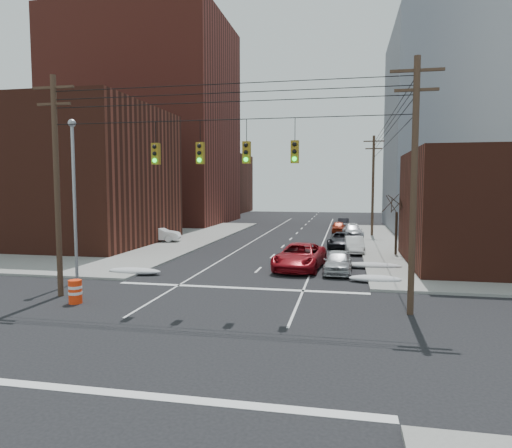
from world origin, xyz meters
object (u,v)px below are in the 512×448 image
at_px(parked_car_d, 353,231).
at_px(construction_barrel, 75,291).
at_px(parked_car_a, 338,262).
at_px(parked_car_b, 354,245).
at_px(lot_car_d, 101,230).
at_px(lot_car_a, 157,234).
at_px(lot_car_c, 70,238).
at_px(red_pickup, 300,256).
at_px(parked_car_f, 343,223).
at_px(lot_car_b, 133,232).
at_px(parked_car_e, 338,227).
at_px(parked_car_c, 342,240).

xyz_separation_m(parked_car_d, construction_barrel, (-13.32, -30.99, -0.11)).
distance_m(parked_car_a, parked_car_b, 9.21).
bearing_deg(lot_car_d, lot_car_a, -116.65).
distance_m(parked_car_b, lot_car_c, 25.50).
height_order(red_pickup, parked_car_a, red_pickup).
bearing_deg(lot_car_c, parked_car_b, -104.77).
distance_m(parked_car_f, lot_car_b, 28.21).
relative_size(parked_car_f, lot_car_a, 0.84).
bearing_deg(construction_barrel, parked_car_f, 74.05).
relative_size(parked_car_e, lot_car_a, 0.88).
bearing_deg(red_pickup, construction_barrel, -125.15).
xyz_separation_m(parked_car_b, parked_car_f, (-1.10, 23.59, -0.06)).
bearing_deg(construction_barrel, parked_car_e, 71.87).
distance_m(parked_car_d, construction_barrel, 33.73).
height_order(parked_car_c, lot_car_c, lot_car_c).
distance_m(parked_car_c, lot_car_b, 21.26).
relative_size(parked_car_c, parked_car_d, 1.04).
relative_size(lot_car_a, construction_barrel, 3.97).
height_order(parked_car_e, lot_car_c, lot_car_c).
height_order(parked_car_c, parked_car_f, parked_car_c).
height_order(parked_car_b, lot_car_c, lot_car_c).
bearing_deg(lot_car_a, parked_car_c, -97.47).
bearing_deg(parked_car_c, lot_car_b, 179.80).
bearing_deg(lot_car_b, construction_barrel, -175.04).
height_order(parked_car_a, parked_car_c, parked_car_a).
xyz_separation_m(parked_car_e, construction_barrel, (-11.72, -35.77, -0.09)).
distance_m(parked_car_b, parked_car_c, 3.52).
bearing_deg(parked_car_a, lot_car_a, 146.89).
xyz_separation_m(lot_car_c, construction_barrel, (12.15, -17.97, -0.22)).
bearing_deg(lot_car_a, parked_car_d, -73.37).
relative_size(parked_car_f, lot_car_d, 0.86).
height_order(parked_car_c, lot_car_b, lot_car_b).
distance_m(red_pickup, lot_car_c, 22.84).
bearing_deg(parked_car_e, parked_car_d, -72.28).
xyz_separation_m(parked_car_c, parked_car_f, (-0.03, 20.23, -0.07)).
distance_m(parked_car_b, lot_car_a, 19.09).
relative_size(parked_car_a, lot_car_a, 0.97).
relative_size(parked_car_a, lot_car_c, 0.98).
bearing_deg(lot_car_a, parked_car_a, -132.97).
relative_size(parked_car_c, parked_car_e, 1.26).
bearing_deg(parked_car_c, construction_barrel, -114.46).
bearing_deg(lot_car_a, construction_barrel, -174.21).
xyz_separation_m(parked_car_c, lot_car_d, (-25.26, 2.34, 0.21)).
bearing_deg(parked_car_c, parked_car_a, -86.42).
distance_m(parked_car_d, lot_car_a, 20.71).
bearing_deg(lot_car_c, lot_car_a, -74.15).
bearing_deg(parked_car_b, lot_car_b, 164.34).
bearing_deg(lot_car_a, parked_car_f, -49.01).
distance_m(parked_car_d, lot_car_c, 28.60).
height_order(parked_car_a, construction_barrel, parked_car_a).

